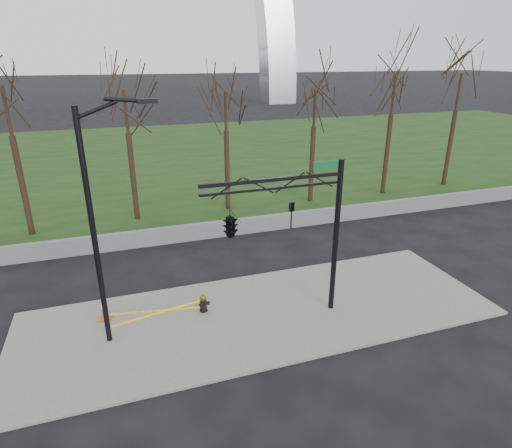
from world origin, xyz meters
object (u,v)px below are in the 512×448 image
object	(u,v)px
traffic_cone	(104,310)
traffic_signal_mast	(252,221)
fire_hydrant	(204,303)
street_light	(99,215)

from	to	relation	value
traffic_cone	traffic_signal_mast	xyz separation A→B (m)	(5.14, -1.98, 3.65)
fire_hydrant	traffic_cone	bearing A→B (deg)	171.17
street_light	fire_hydrant	bearing A→B (deg)	12.03
street_light	traffic_signal_mast	distance (m)	4.87
fire_hydrant	traffic_cone	xyz separation A→B (m)	(-3.61, 0.63, 0.05)
traffic_signal_mast	fire_hydrant	bearing A→B (deg)	138.63
fire_hydrant	street_light	size ratio (longest dim) A/B	0.09
fire_hydrant	traffic_signal_mast	xyz separation A→B (m)	(1.54, -1.34, 3.70)
fire_hydrant	traffic_signal_mast	bearing A→B (deg)	-40.12
fire_hydrant	traffic_cone	world-z (taller)	traffic_cone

